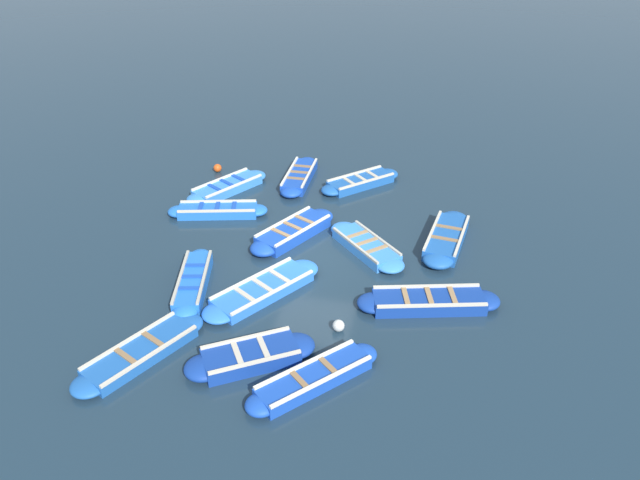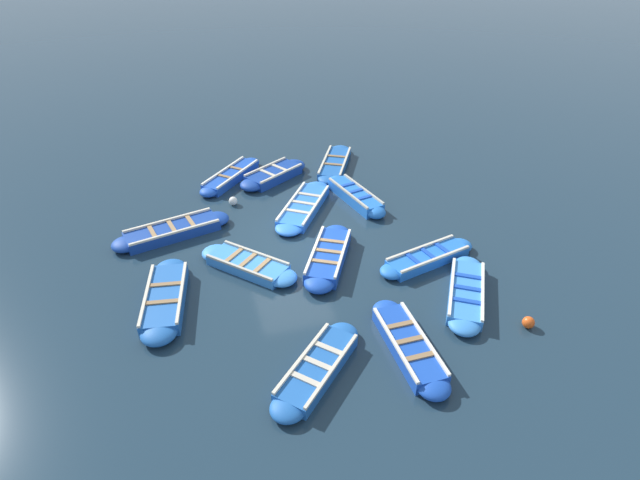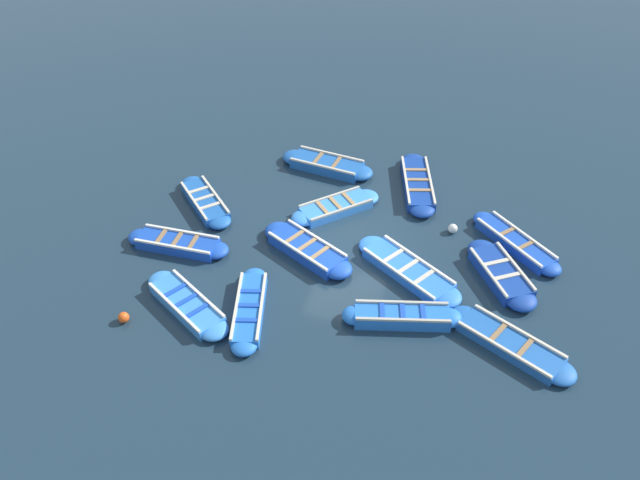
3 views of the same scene
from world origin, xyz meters
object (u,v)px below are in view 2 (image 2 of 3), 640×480
object	(u,v)px
boat_near_quay	(466,293)
boat_drifting	(355,196)
boat_bow_out	(335,164)
boat_end_of_row	(328,256)
buoy_orange_near	(528,322)
boat_broadside	(248,265)
boat_far_corner	(274,175)
boat_mid_row	(231,176)
boat_alongside	(427,258)
buoy_yellow_far	(233,201)
boat_outer_right	(173,231)
boat_centre	(408,345)
boat_tucked	(165,298)
boat_inner_gap	(317,368)
boat_stern_in	(304,207)

from	to	relation	value
boat_near_quay	boat_drifting	world-z (taller)	boat_drifting
boat_drifting	boat_bow_out	distance (m)	3.03
boat_end_of_row	buoy_orange_near	size ratio (longest dim) A/B	11.11
boat_broadside	boat_far_corner	bearing A→B (deg)	70.73
boat_mid_row	boat_alongside	xyz separation A→B (m)	(5.07, -7.33, -0.01)
boat_alongside	buoy_yellow_far	world-z (taller)	boat_alongside
boat_outer_right	boat_centre	xyz separation A→B (m)	(5.38, -7.03, -0.00)
boat_tucked	buoy_yellow_far	xyz separation A→B (m)	(2.59, 5.03, -0.03)
boat_centre	buoy_orange_near	xyz separation A→B (m)	(3.37, -0.11, -0.02)
boat_mid_row	buoy_yellow_far	bearing A→B (deg)	-95.72
buoy_orange_near	buoy_yellow_far	xyz separation A→B (m)	(-6.51, 8.66, -0.00)
boat_near_quay	boat_bow_out	world-z (taller)	boat_near_quay
boat_near_quay	boat_drifting	xyz separation A→B (m)	(-1.12, 6.14, 0.04)
boat_near_quay	boat_drifting	distance (m)	6.24
boat_mid_row	boat_far_corner	bearing A→B (deg)	-13.04
boat_broadside	boat_bow_out	world-z (taller)	boat_broadside
boat_far_corner	boat_inner_gap	bearing A→B (deg)	-96.18
boat_stern_in	boat_far_corner	size ratio (longest dim) A/B	1.18
buoy_orange_near	buoy_yellow_far	size ratio (longest dim) A/B	1.01
boat_end_of_row	boat_inner_gap	xyz separation A→B (m)	(-1.57, -4.20, -0.03)
boat_bow_out	boat_broadside	bearing A→B (deg)	-127.75
boat_bow_out	buoy_yellow_far	bearing A→B (deg)	-156.11
boat_end_of_row	boat_stern_in	world-z (taller)	boat_end_of_row
boat_end_of_row	boat_drifting	distance (m)	4.01
buoy_yellow_far	boat_near_quay	bearing A→B (deg)	-52.07
boat_centre	boat_broadside	distance (m)	5.53
boat_tucked	boat_centre	bearing A→B (deg)	-31.56
buoy_yellow_far	boat_bow_out	bearing A→B (deg)	23.89
boat_end_of_row	boat_alongside	size ratio (longest dim) A/B	1.01
boat_outer_right	boat_stern_in	bearing A→B (deg)	4.77
boat_mid_row	boat_bow_out	distance (m)	4.40
boat_broadside	boat_outer_right	bearing A→B (deg)	129.69
boat_bow_out	buoy_yellow_far	size ratio (longest dim) A/B	11.78
boat_mid_row	boat_drifting	bearing A→B (deg)	-35.56
boat_mid_row	boat_centre	xyz separation A→B (m)	(2.93, -10.58, 0.01)
boat_drifting	boat_far_corner	bearing A→B (deg)	134.15
buoy_yellow_far	boat_outer_right	bearing A→B (deg)	-145.92
boat_far_corner	boat_bow_out	world-z (taller)	boat_far_corner
boat_far_corner	boat_broadside	distance (m)	6.06
boat_centre	boat_bow_out	size ratio (longest dim) A/B	0.92
boat_far_corner	boat_broadside	xyz separation A→B (m)	(-2.00, -5.72, -0.03)
boat_inner_gap	buoy_yellow_far	xyz separation A→B (m)	(-0.76, 8.60, -0.01)
boat_drifting	boat_outer_right	world-z (taller)	boat_drifting
boat_inner_gap	boat_broadside	distance (m)	4.62
boat_centre	boat_inner_gap	distance (m)	2.37
boat_far_corner	boat_alongside	world-z (taller)	boat_far_corner
boat_stern_in	buoy_yellow_far	distance (m)	2.65
boat_end_of_row	boat_drifting	world-z (taller)	boat_drifting
boat_stern_in	boat_inner_gap	bearing A→B (deg)	-102.35
boat_broadside	buoy_yellow_far	distance (m)	4.07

